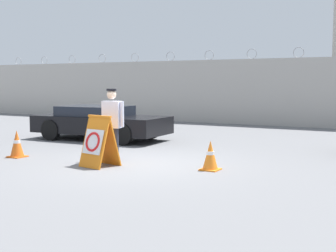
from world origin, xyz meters
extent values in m
plane|color=slate|center=(0.00, 0.00, 0.00)|extent=(90.00, 90.00, 0.00)
cube|color=#ADA8A0|center=(0.00, 11.15, 1.47)|extent=(36.00, 0.30, 2.94)
torus|color=gray|center=(-15.53, 11.15, 3.16)|extent=(0.47, 0.03, 0.47)
torus|color=gray|center=(-13.46, 11.15, 3.16)|extent=(0.47, 0.03, 0.47)
torus|color=gray|center=(-11.39, 11.15, 3.16)|extent=(0.47, 0.03, 0.47)
torus|color=gray|center=(-9.32, 11.15, 3.16)|extent=(0.47, 0.03, 0.47)
torus|color=gray|center=(-7.25, 11.15, 3.16)|extent=(0.47, 0.03, 0.47)
torus|color=gray|center=(-5.18, 11.15, 3.16)|extent=(0.47, 0.03, 0.47)
torus|color=gray|center=(-3.11, 11.15, 3.16)|extent=(0.47, 0.03, 0.47)
torus|color=gray|center=(-1.04, 11.15, 3.16)|extent=(0.47, 0.03, 0.47)
torus|color=gray|center=(1.04, 11.15, 3.16)|extent=(0.47, 0.03, 0.47)
cube|color=orange|center=(-0.56, -0.76, 0.56)|extent=(0.73, 0.48, 1.13)
cube|color=orange|center=(-0.50, -0.44, 0.56)|extent=(0.73, 0.48, 1.13)
cube|color=orange|center=(-0.53, -0.60, 1.14)|extent=(0.72, 0.19, 0.05)
cube|color=white|center=(-0.57, -0.80, 0.58)|extent=(0.58, 0.28, 0.54)
torus|color=red|center=(-0.57, -0.81, 0.58)|extent=(0.47, 0.26, 0.45)
cylinder|color=#232838|center=(-0.49, -0.05, 0.41)|extent=(0.15, 0.15, 0.83)
cylinder|color=#232838|center=(-0.67, -0.08, 0.41)|extent=(0.15, 0.15, 0.83)
cube|color=silver|center=(-0.58, -0.06, 1.15)|extent=(0.46, 0.30, 0.64)
sphere|color=beige|center=(-0.58, -0.06, 1.62)|extent=(0.22, 0.22, 0.22)
cylinder|color=silver|center=(-0.32, -0.01, 1.16)|extent=(0.09, 0.09, 0.61)
cylinder|color=silver|center=(-0.86, -0.01, 1.14)|extent=(0.15, 0.35, 0.59)
cylinder|color=black|center=(-0.58, -0.06, 1.73)|extent=(0.24, 0.24, 0.05)
cube|color=orange|center=(1.86, 0.19, 0.01)|extent=(0.39, 0.39, 0.03)
cone|color=orange|center=(1.86, 0.19, 0.34)|extent=(0.33, 0.33, 0.62)
cylinder|color=white|center=(1.86, 0.19, 0.37)|extent=(0.17, 0.17, 0.09)
cube|color=orange|center=(-3.17, -0.60, 0.01)|extent=(0.40, 0.40, 0.03)
cone|color=orange|center=(-3.17, -0.60, 0.36)|extent=(0.34, 0.34, 0.66)
cylinder|color=white|center=(-3.17, -0.60, 0.39)|extent=(0.17, 0.17, 0.09)
cylinder|color=black|center=(-2.18, 4.31, 0.34)|extent=(0.69, 0.23, 0.68)
cylinder|color=black|center=(-2.09, 2.55, 0.34)|extent=(0.69, 0.23, 0.68)
cylinder|color=black|center=(-4.94, 4.17, 0.34)|extent=(0.69, 0.23, 0.68)
cylinder|color=black|center=(-4.86, 2.42, 0.34)|extent=(0.69, 0.23, 0.68)
cube|color=black|center=(-3.52, 3.36, 0.52)|extent=(4.55, 2.09, 0.56)
cube|color=black|center=(-3.74, 3.35, 0.96)|extent=(2.22, 1.79, 0.32)
camera|label=1|loc=(5.95, -9.03, 1.91)|focal=50.00mm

